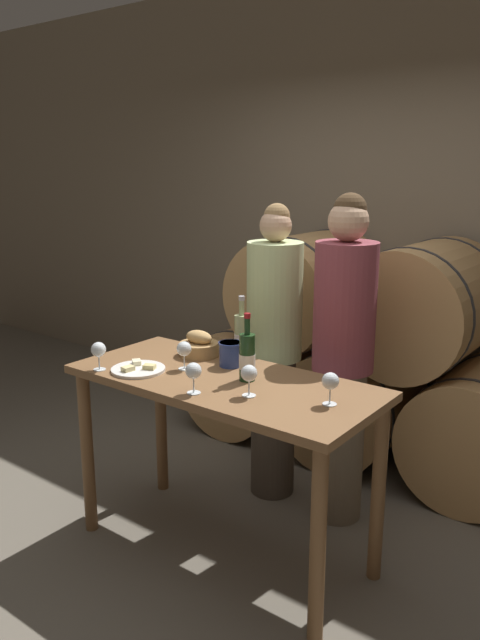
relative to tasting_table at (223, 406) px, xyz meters
name	(u,v)px	position (x,y,z in m)	size (l,w,h in m)	color
ground_plane	(224,551)	(0.00, 0.00, -0.77)	(10.00, 10.00, 0.00)	#665E51
stone_wall_back	(404,206)	(0.00, 1.98, 0.83)	(10.00, 0.12, 3.20)	#7F705B
barrel_stack	(359,359)	(0.00, 1.42, -0.12)	(2.39, 0.89, 1.44)	tan
tasting_table	(223,406)	(0.00, 0.00, 0.00)	(1.48, 0.66, 0.91)	brown
person_left	(274,351)	(-0.15, 0.64, 0.09)	(0.31, 0.31, 1.68)	#4C4238
person_right	(343,358)	(0.28, 0.64, 0.13)	(0.32, 0.32, 1.74)	#756651
wine_bottle_red	(247,357)	(0.11, 0.04, 0.25)	(0.07, 0.07, 0.32)	#193819
wine_bottle_white	(242,336)	(-0.11, 0.29, 0.26)	(0.07, 0.07, 0.32)	#ADBC7F
blue_crock	(231,353)	(-0.08, 0.16, 0.21)	(0.12, 0.12, 0.12)	navy
bread_basket	(199,346)	(-0.32, 0.20, 0.19)	(0.20, 0.20, 0.13)	#A87F4C
cheese_plate	(138,369)	(-0.39, -0.17, 0.15)	(0.26, 0.26, 0.04)	white
wine_glass_far_left	(98,350)	(-0.54, -0.27, 0.24)	(0.07, 0.07, 0.14)	white
wine_glass_left	(184,350)	(-0.23, -0.02, 0.24)	(0.07, 0.07, 0.14)	white
wine_glass_center	(193,372)	(0.03, -0.23, 0.24)	(0.07, 0.07, 0.14)	white
wine_glass_right	(249,374)	(0.24, -0.12, 0.24)	(0.07, 0.07, 0.14)	white
wine_glass_far_right	(330,382)	(0.56, 0.01, 0.24)	(0.07, 0.07, 0.14)	white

